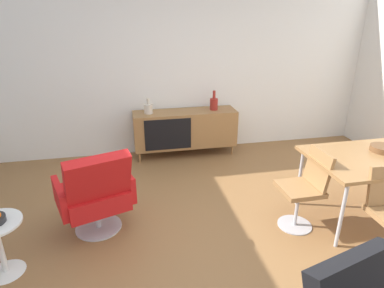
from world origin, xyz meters
name	(u,v)px	position (x,y,z in m)	size (l,w,h in m)	color
ground_plane	(221,247)	(0.00, 0.00, 0.00)	(8.32, 8.32, 0.00)	olive
wall_back	(176,64)	(0.00, 2.60, 1.40)	(6.80, 0.12, 2.80)	white
sideboard	(185,128)	(0.07, 2.30, 0.44)	(1.60, 0.45, 0.72)	olive
vase_cobalt	(148,108)	(-0.48, 2.30, 0.80)	(0.13, 0.13, 0.23)	beige
vase_sculptural_dark	(214,103)	(0.54, 2.30, 0.82)	(0.12, 0.12, 0.30)	maroon
wooden_bowl_on_table	(383,149)	(1.88, 0.28, 0.77)	(0.26, 0.26, 0.06)	brown
dining_chair_near_window	(305,187)	(0.94, 0.18, 0.47)	(0.43, 0.40, 0.86)	#9E7042
lounge_chair_red	(96,192)	(-1.17, 0.50, 0.47)	(0.84, 0.81, 0.95)	red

